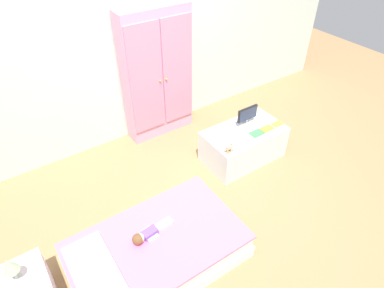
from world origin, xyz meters
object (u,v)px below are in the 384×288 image
at_px(tv_monitor, 247,115).
at_px(book_yellow, 277,124).
at_px(table_lamp, 10,266).
at_px(book_orange, 267,129).
at_px(wardrobe, 157,75).
at_px(doll, 145,235).
at_px(book_green, 257,133).
at_px(bed, 157,250).
at_px(tv_stand, 243,144).
at_px(rocking_horse_toy, 230,147).

bearing_deg(tv_monitor, book_yellow, -35.97).
relative_size(table_lamp, book_orange, 1.60).
xyz_separation_m(table_lamp, wardrobe, (2.00, 1.46, 0.25)).
bearing_deg(doll, book_yellow, 12.79).
bearing_deg(wardrobe, table_lamp, -143.85).
bearing_deg(book_green, tv_monitor, 81.55).
height_order(doll, wardrobe, wardrobe).
distance_m(bed, book_green, 1.68).
bearing_deg(book_green, wardrobe, 117.28).
xyz_separation_m(table_lamp, tv_stand, (2.52, 0.43, -0.35)).
distance_m(table_lamp, book_yellow, 2.93).
height_order(rocking_horse_toy, book_green, rocking_horse_toy).
distance_m(table_lamp, book_orange, 2.77).
height_order(table_lamp, tv_monitor, table_lamp).
height_order(table_lamp, wardrobe, wardrobe).
bearing_deg(rocking_horse_toy, book_yellow, 4.91).
bearing_deg(book_orange, rocking_horse_toy, -173.76).
xyz_separation_m(bed, wardrobe, (0.98, 1.67, 0.66)).
distance_m(rocking_horse_toy, book_orange, 0.60).
xyz_separation_m(bed, book_green, (1.58, 0.52, 0.27)).
bearing_deg(tv_stand, doll, -160.23).
bearing_deg(rocking_horse_toy, wardrobe, 97.11).
height_order(table_lamp, tv_stand, table_lamp).
relative_size(book_green, book_yellow, 1.21).
bearing_deg(rocking_horse_toy, doll, -162.41).
relative_size(doll, table_lamp, 1.62).
relative_size(doll, book_yellow, 3.28).
height_order(table_lamp, book_green, table_lamp).
xyz_separation_m(table_lamp, rocking_horse_toy, (2.15, 0.24, -0.09)).
distance_m(bed, wardrobe, 2.05).
bearing_deg(book_green, rocking_horse_toy, -171.57).
relative_size(wardrobe, tv_stand, 1.73).
bearing_deg(book_orange, bed, -163.42).
xyz_separation_m(doll, tv_monitor, (1.67, 0.65, 0.22)).
relative_size(table_lamp, rocking_horse_toy, 2.01).
distance_m(bed, tv_stand, 1.64).
height_order(doll, book_orange, book_orange).
xyz_separation_m(wardrobe, tv_stand, (0.52, -1.03, -0.60)).
xyz_separation_m(doll, book_orange, (1.79, 0.44, 0.09)).
distance_m(bed, doll, 0.20).
distance_m(wardrobe, book_green, 1.35).
bearing_deg(wardrobe, rocking_horse_toy, -82.89).
bearing_deg(book_orange, wardrobe, 123.10).
xyz_separation_m(tv_stand, tv_monitor, (0.10, 0.09, 0.33)).
bearing_deg(table_lamp, tv_monitor, 11.16).
xyz_separation_m(wardrobe, tv_monitor, (0.62, -0.94, -0.27)).
bearing_deg(wardrobe, doll, -123.17).
distance_m(book_green, book_yellow, 0.32).
relative_size(tv_stand, book_yellow, 7.72).
height_order(tv_monitor, book_yellow, tv_monitor).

